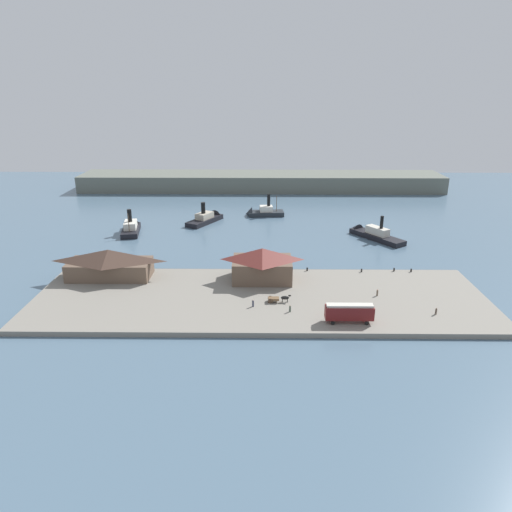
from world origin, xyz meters
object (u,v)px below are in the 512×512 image
at_px(ferry_near_quay, 371,234).
at_px(ferry_shed_east_terminal, 109,263).
at_px(mooring_post_west, 411,270).
at_px(street_tram, 349,312).
at_px(pedestrian_walking_west, 377,293).
at_px(mooring_post_east, 394,270).
at_px(horse_cart, 278,298).
at_px(ferry_approaching_west, 262,212).
at_px(pedestrian_standing_center, 253,303).
at_px(ferry_approaching_east, 208,218).
at_px(pedestrian_at_waters_edge, 436,311).
at_px(mooring_post_center_east, 362,270).
at_px(ferry_shed_central_terminal, 262,264).
at_px(mooring_post_center_west, 307,269).
at_px(ferry_outer_harbor, 131,227).
at_px(pedestrian_walking_east, 290,309).

bearing_deg(ferry_near_quay, ferry_shed_east_terminal, -153.08).
bearing_deg(mooring_post_west, street_tram, -127.00).
height_order(pedestrian_walking_west, mooring_post_east, pedestrian_walking_west).
bearing_deg(horse_cart, ferry_approaching_west, 92.66).
distance_m(pedestrian_walking_west, pedestrian_standing_center, 30.95).
relative_size(ferry_approaching_west, ferry_approaching_east, 0.82).
distance_m(street_tram, pedestrian_standing_center, 22.30).
bearing_deg(ferry_approaching_west, horse_cart, -87.34).
bearing_deg(mooring_post_west, ferry_near_quay, 95.29).
distance_m(pedestrian_at_waters_edge, mooring_post_center_east, 27.98).
xyz_separation_m(ferry_shed_central_terminal, mooring_post_west, (41.18, 5.85, -3.98)).
bearing_deg(pedestrian_at_waters_edge, pedestrian_walking_west, 138.06).
height_order(ferry_shed_east_terminal, ferry_approaching_west, ferry_shed_east_terminal).
xyz_separation_m(pedestrian_walking_west, mooring_post_west, (13.01, 15.85, -0.34)).
distance_m(ferry_shed_east_terminal, pedestrian_walking_west, 69.80).
bearing_deg(pedestrian_at_waters_edge, mooring_post_center_west, 135.41).
bearing_deg(ferry_outer_harbor, pedestrian_walking_west, -37.02).
relative_size(pedestrian_walking_west, mooring_post_west, 1.92).
xyz_separation_m(mooring_post_center_west, mooring_post_west, (28.66, -0.52, 0.00)).
bearing_deg(mooring_post_center_east, ferry_near_quay, 73.48).
relative_size(street_tram, ferry_near_quay, 0.48).
relative_size(pedestrian_at_waters_edge, ferry_approaching_west, 0.10).
height_order(horse_cart, mooring_post_west, horse_cart).
distance_m(horse_cart, mooring_post_west, 42.30).
distance_m(pedestrian_walking_west, mooring_post_east, 18.41).
bearing_deg(horse_cart, mooring_post_center_west, 66.43).
bearing_deg(ferry_approaching_east, pedestrian_walking_east, -70.99).
distance_m(street_tram, ferry_near_quay, 67.60).
height_order(mooring_post_center_east, ferry_near_quay, ferry_near_quay).
relative_size(ferry_shed_central_terminal, ferry_approaching_east, 0.82).
bearing_deg(ferry_near_quay, mooring_post_west, -84.71).
xyz_separation_m(ferry_shed_east_terminal, pedestrian_at_waters_edge, (79.76, -20.85, -3.24)).
bearing_deg(mooring_post_center_east, ferry_shed_central_terminal, -168.37).
distance_m(ferry_shed_east_terminal, mooring_post_east, 77.55).
height_order(ferry_shed_central_terminal, ferry_near_quay, ferry_shed_central_terminal).
xyz_separation_m(ferry_shed_east_terminal, ferry_approaching_east, (19.65, 59.46, -3.73)).
bearing_deg(pedestrian_walking_east, mooring_post_center_east, 49.28).
xyz_separation_m(mooring_post_center_west, ferry_near_quay, (25.41, 34.58, -0.28)).
xyz_separation_m(mooring_post_west, ferry_outer_harbor, (-88.33, 40.94, -0.03)).
relative_size(horse_cart, ferry_outer_harbor, 0.32).
bearing_deg(ferry_near_quay, ferry_approaching_east, 161.66).
height_order(ferry_shed_central_terminal, horse_cart, ferry_shed_central_terminal).
height_order(street_tram, horse_cart, street_tram).
bearing_deg(ferry_approaching_east, mooring_post_west, -41.30).
xyz_separation_m(street_tram, pedestrian_standing_center, (-20.93, 7.51, -1.71)).
bearing_deg(ferry_approaching_west, mooring_post_center_east, -66.63).
bearing_deg(mooring_post_west, ferry_shed_central_terminal, -171.91).
height_order(pedestrian_standing_center, mooring_post_east, pedestrian_standing_center).
bearing_deg(horse_cart, pedestrian_walking_west, 8.84).
height_order(pedestrian_walking_west, ferry_near_quay, ferry_near_quay).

